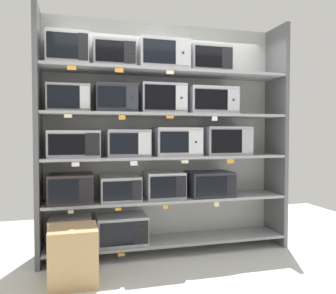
{
  "coord_description": "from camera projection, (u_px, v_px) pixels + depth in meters",
  "views": [
    {
      "loc": [
        -1.03,
        -3.81,
        1.35
      ],
      "look_at": [
        0.0,
        0.0,
        1.21
      ],
      "focal_mm": 37.19,
      "sensor_mm": 36.0,
      "label": 1
    }
  ],
  "objects": [
    {
      "name": "ground",
      "position": [
        198.0,
        290.0,
        3.03
      ],
      "size": [
        6.72,
        6.0,
        0.02
      ],
      "primitive_type": "cube",
      "color": "silver"
    },
    {
      "name": "back_panel",
      "position": [
        163.0,
        136.0,
        4.19
      ],
      "size": [
        2.92,
        0.04,
        2.66
      ],
      "primitive_type": "cube",
      "color": "#B2B2AD",
      "rests_on": "ground"
    },
    {
      "name": "upright_left",
      "position": [
        38.0,
        136.0,
        3.58
      ],
      "size": [
        0.05,
        0.46,
        2.66
      ],
      "primitive_type": "cube",
      "color": "#5B5B5E",
      "rests_on": "ground"
    },
    {
      "name": "upright_right",
      "position": [
        276.0,
        136.0,
        4.31
      ],
      "size": [
        0.05,
        0.46,
        2.66
      ],
      "primitive_type": "cube",
      "color": "#5B5B5E",
      "rests_on": "ground"
    },
    {
      "name": "shelf_0",
      "position": [
        168.0,
        240.0,
        3.99
      ],
      "size": [
        2.72,
        0.46,
        0.03
      ],
      "primitive_type": "cube",
      "color": "#99999E",
      "rests_on": "ground"
    },
    {
      "name": "microwave_0",
      "position": [
        70.0,
        232.0,
        3.7
      ],
      "size": [
        0.44,
        0.39,
        0.31
      ],
      "color": "silver",
      "rests_on": "shelf_0"
    },
    {
      "name": "microwave_1",
      "position": [
        122.0,
        229.0,
        3.84
      ],
      "size": [
        0.54,
        0.41,
        0.31
      ],
      "color": "#A5A7AF",
      "rests_on": "shelf_0"
    },
    {
      "name": "price_tag_0",
      "position": [
        69.0,
        259.0,
        3.48
      ],
      "size": [
        0.08,
        0.0,
        0.03
      ],
      "primitive_type": "cube",
      "color": "orange"
    },
    {
      "name": "price_tag_1",
      "position": [
        121.0,
        255.0,
        3.62
      ],
      "size": [
        0.07,
        0.0,
        0.03
      ],
      "primitive_type": "cube",
      "color": "orange"
    },
    {
      "name": "shelf_1",
      "position": [
        168.0,
        199.0,
        3.97
      ],
      "size": [
        2.72,
        0.46,
        0.03
      ],
      "primitive_type": "cube",
      "color": "#99999E"
    },
    {
      "name": "microwave_2",
      "position": [
        70.0,
        188.0,
        3.68
      ],
      "size": [
        0.46,
        0.4,
        0.3
      ],
      "color": "#322B2D",
      "rests_on": "shelf_1"
    },
    {
      "name": "microwave_3",
      "position": [
        120.0,
        188.0,
        3.82
      ],
      "size": [
        0.43,
        0.41,
        0.26
      ],
      "color": "#9FA6A5",
      "rests_on": "shelf_1"
    },
    {
      "name": "microwave_4",
      "position": [
        164.0,
        185.0,
        3.95
      ],
      "size": [
        0.43,
        0.34,
        0.29
      ],
      "color": "#BAB8C3",
      "rests_on": "shelf_1"
    },
    {
      "name": "microwave_5",
      "position": [
        209.0,
        184.0,
        4.09
      ],
      "size": [
        0.51,
        0.41,
        0.28
      ],
      "color": "#2B2D37",
      "rests_on": "shelf_1"
    },
    {
      "name": "price_tag_2",
      "position": [
        71.0,
        212.0,
        3.47
      ],
      "size": [
        0.06,
        0.0,
        0.03
      ],
      "primitive_type": "cube",
      "color": "beige"
    },
    {
      "name": "price_tag_3",
      "position": [
        118.0,
        209.0,
        3.59
      ],
      "size": [
        0.06,
        0.0,
        0.03
      ],
      "primitive_type": "cube",
      "color": "orange"
    },
    {
      "name": "price_tag_4",
      "position": [
        165.0,
        207.0,
        3.72
      ],
      "size": [
        0.06,
        0.0,
        0.04
      ],
      "primitive_type": "cube",
      "color": "orange"
    },
    {
      "name": "price_tag_5",
      "position": [
        217.0,
        204.0,
        3.88
      ],
      "size": [
        0.06,
        0.0,
        0.05
      ],
      "primitive_type": "cube",
      "color": "beige"
    },
    {
      "name": "shelf_2",
      "position": [
        168.0,
        157.0,
        3.95
      ],
      "size": [
        2.72,
        0.46,
        0.03
      ],
      "primitive_type": "cube",
      "color": "#99999E"
    },
    {
      "name": "microwave_6",
      "position": [
        74.0,
        144.0,
        3.67
      ],
      "size": [
        0.54,
        0.37,
        0.28
      ],
      "color": "#B9B3BF",
      "rests_on": "shelf_2"
    },
    {
      "name": "microwave_7",
      "position": [
        128.0,
        143.0,
        3.82
      ],
      "size": [
        0.46,
        0.38,
        0.29
      ],
      "color": "#9A99A8",
      "rests_on": "shelf_2"
    },
    {
      "name": "microwave_8",
      "position": [
        176.0,
        142.0,
        3.97
      ],
      "size": [
        0.52,
        0.4,
        0.32
      ],
      "color": "#BBB6C1",
      "rests_on": "shelf_2"
    },
    {
      "name": "microwave_9",
      "position": [
        225.0,
        141.0,
        4.13
      ],
      "size": [
        0.54,
        0.4,
        0.33
      ],
      "color": "#A09FA8",
      "rests_on": "shelf_2"
    },
    {
      "name": "price_tag_6",
      "position": [
        76.0,
        164.0,
        3.46
      ],
      "size": [
        0.07,
        0.0,
        0.04
      ],
      "primitive_type": "cube",
      "color": "white"
    },
    {
      "name": "price_tag_7",
      "position": [
        134.0,
        163.0,
        3.62
      ],
      "size": [
        0.08,
        0.0,
        0.05
      ],
      "primitive_type": "cube",
      "color": "white"
    },
    {
      "name": "price_tag_8",
      "position": [
        185.0,
        162.0,
        3.76
      ],
      "size": [
        0.08,
        0.0,
        0.04
      ],
      "primitive_type": "cube",
      "color": "beige"
    },
    {
      "name": "price_tag_9",
      "position": [
        230.0,
        161.0,
        3.9
      ],
      "size": [
        0.08,
        0.0,
        0.05
      ],
      "primitive_type": "cube",
      "color": "orange"
    },
    {
      "name": "shelf_3",
      "position": [
        168.0,
        115.0,
        3.94
      ],
      "size": [
        2.72,
        0.46,
        0.03
      ],
      "primitive_type": "cube",
      "color": "#99999E"
    },
    {
      "name": "microwave_10",
      "position": [
        68.0,
        98.0,
        3.64
      ],
      "size": [
        0.44,
        0.34,
        0.28
      ],
      "color": "#9DA3A1",
      "rests_on": "shelf_3"
    },
    {
      "name": "microwave_11",
      "position": [
        115.0,
        99.0,
        3.77
      ],
      "size": [
        0.43,
        0.43,
        0.3
      ],
      "color": "#2A2C36",
      "rests_on": "shelf_3"
    },
    {
      "name": "microwave_12",
      "position": [
        162.0,
        99.0,
        3.91
      ],
      "size": [
        0.5,
        0.35,
        0.33
      ],
      "color": "#B9B2C1",
      "rests_on": "shelf_3"
    },
    {
      "name": "microwave_13",
      "position": [
        211.0,
        101.0,
        4.06
      ],
      "size": [
        0.57,
        0.38,
        0.31
      ],
      "color": "#B6B4BE",
      "rests_on": "shelf_3"
    },
    {
      "name": "price_tag_10",
      "position": [
        68.0,
        116.0,
        3.43
      ],
      "size": [
        0.08,
        0.0,
        0.04
      ],
      "primitive_type": "cube",
      "color": "beige"
    },
    {
      "name": "price_tag_11",
      "position": [
        122.0,
        117.0,
        3.57
      ],
      "size": [
        0.07,
        0.0,
        0.05
      ],
      "primitive_type": "cube",
      "color": "orange"
    },
    {
      "name": "price_tag_12",
      "position": [
        170.0,
        117.0,
        3.7
      ],
      "size": [
        0.08,
        0.0,
        0.03
      ],
      "primitive_type": "cube",
      "color": "orange"
    },
    {
      "name": "price_tag_13",
      "position": [
        215.0,
        118.0,
        3.83
      ],
      "size": [
        0.06,
        0.0,
        0.05
      ],
      "primitive_type": "cube",
      "color": "white"
    },
    {
      "name": "shelf_4",
      "position": [
        168.0,
        72.0,
        3.92
      ],
      "size": [
        2.72,
        0.46,
        0.03
      ],
      "primitive_type": "cube",
      "color": "#99999E"
    },
    {
      "name": "microwave_14",
      "position": [
        67.0,
        50.0,
        3.62
      ],
      "size": [
        0.42,
        0.38,
        0.33
      ],
      "color": "#B8B7BA",
      "rests_on": "shelf_4"
    },
    {
      "name": "microwave_15",
      "position": [
        113.0,
        55.0,
        3.75
      ],
      "size": [
        0.44,
        0.39,
        0.28
      ],
      "color": "#999EA2",
      "rests_on": "shelf_4"
    },
    {
      "name": "microwave_16",
      "position": [
        162.0,
        56.0,
        3.89
      ],
      "size": [
        0.55,
        0.43,
        0.33
      ],
      "color": "#B4B4B8",
      "rests_on": "shelf_4"
    },
    {
      "name": "microwave_17",
      "position": [
        208.0,
        60.0,
        4.03
      ],
      "size": [
        0.47,
        0.34,
        0.3
      ],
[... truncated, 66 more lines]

